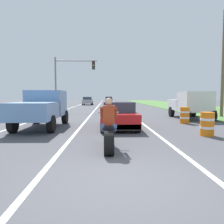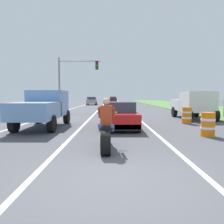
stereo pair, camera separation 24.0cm
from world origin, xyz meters
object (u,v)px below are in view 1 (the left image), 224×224
sports_car_red (119,116)px  distant_car_further_ahead (109,100)px  traffic_light_mast_near (69,75)px  construction_barrel_mid (185,115)px  pickup_truck_right_shoulder_white (190,104)px  distant_car_far_ahead (88,101)px  pickup_truck_left_lane_light_blue (42,107)px  construction_barrel_nearest (207,124)px  motorcycle_with_rider (109,131)px

sports_car_red → distant_car_further_ahead: size_ratio=1.08×
traffic_light_mast_near → construction_barrel_mid: bearing=-52.6°
sports_car_red → distant_car_further_ahead: bearing=90.1°
pickup_truck_right_shoulder_white → distant_car_far_ahead: pickup_truck_right_shoulder_white is taller
pickup_truck_left_lane_light_blue → distant_car_further_ahead: 43.28m
distant_car_far_ahead → distant_car_further_ahead: bearing=72.6°
pickup_truck_right_shoulder_white → construction_barrel_nearest: size_ratio=4.80×
motorcycle_with_rider → pickup_truck_right_shoulder_white: pickup_truck_right_shoulder_white is taller
pickup_truck_right_shoulder_white → traffic_light_mast_near: (-10.38, 9.05, 2.90)m
motorcycle_with_rider → pickup_truck_left_lane_light_blue: pickup_truck_left_lane_light_blue is taller
construction_barrel_mid → distant_car_further_ahead: (-4.23, 41.45, 0.27)m
construction_barrel_nearest → traffic_light_mast_near: bearing=117.9°
traffic_light_mast_near → distant_car_far_ahead: traffic_light_mast_near is taller
sports_car_red → construction_barrel_nearest: sports_car_red is taller
sports_car_red → motorcycle_with_rider: bearing=-96.6°
pickup_truck_left_lane_light_blue → distant_car_far_ahead: bearing=90.3°
sports_car_red → traffic_light_mast_near: bearing=109.9°
traffic_light_mast_near → pickup_truck_left_lane_light_blue: bearing=-86.4°
construction_barrel_nearest → distant_car_further_ahead: size_ratio=0.25×
pickup_truck_left_lane_light_blue → traffic_light_mast_near: size_ratio=0.80×
pickup_truck_left_lane_light_blue → traffic_light_mast_near: (-0.85, 13.45, 2.90)m
motorcycle_with_rider → construction_barrel_nearest: (4.17, 2.38, -0.09)m
construction_barrel_mid → distant_car_far_ahead: bearing=106.4°
sports_car_red → traffic_light_mast_near: size_ratio=0.72×
traffic_light_mast_near → construction_barrel_nearest: traffic_light_mast_near is taller
construction_barrel_mid → sports_car_red: bearing=-157.6°
sports_car_red → construction_barrel_mid: bearing=22.4°
traffic_light_mast_near → distant_car_further_ahead: size_ratio=1.50×
distant_car_further_ahead → construction_barrel_mid: bearing=-84.2°
motorcycle_with_rider → construction_barrel_mid: size_ratio=2.21×
sports_car_red → pickup_truck_right_shoulder_white: 7.09m
pickup_truck_right_shoulder_white → construction_barrel_mid: pickup_truck_right_shoulder_white is taller
motorcycle_with_rider → sports_car_red: motorcycle_with_rider is taller
motorcycle_with_rider → distant_car_further_ahead: (0.48, 48.05, 0.18)m
pickup_truck_right_shoulder_white → construction_barrel_nearest: bearing=-105.2°
motorcycle_with_rider → traffic_light_mast_near: bearing=103.2°
pickup_truck_left_lane_light_blue → distant_car_further_ahead: bearing=84.8°
pickup_truck_right_shoulder_white → construction_barrel_mid: size_ratio=4.80×
sports_car_red → pickup_truck_left_lane_light_blue: bearing=179.3°
distant_car_far_ahead → distant_car_further_ahead: size_ratio=1.00×
sports_car_red → distant_car_further_ahead: 43.15m
motorcycle_with_rider → sports_car_red: 4.93m
distant_car_far_ahead → pickup_truck_right_shoulder_white: bearing=-69.3°
pickup_truck_right_shoulder_white → construction_barrel_mid: (-1.35, -2.76, -0.60)m
construction_barrel_nearest → pickup_truck_left_lane_light_blue: bearing=161.4°
construction_barrel_nearest → construction_barrel_mid: (0.54, 4.22, 0.00)m
pickup_truck_right_shoulder_white → distant_car_far_ahead: (-9.69, 25.63, -0.33)m
pickup_truck_left_lane_light_blue → pickup_truck_right_shoulder_white: (9.53, 4.41, 0.00)m
motorcycle_with_rider → pickup_truck_right_shoulder_white: bearing=57.0°
sports_car_red → distant_car_far_ahead: bearing=97.9°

